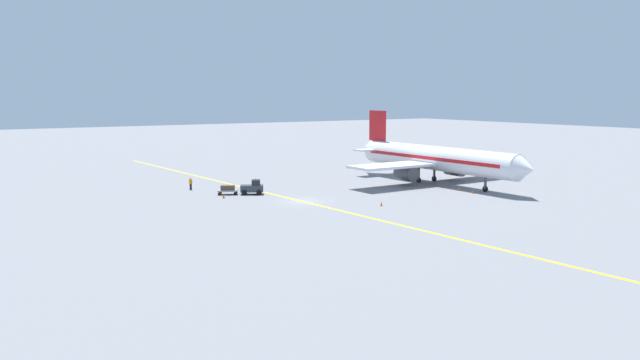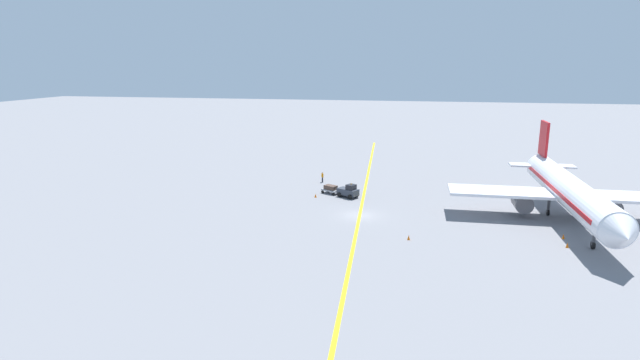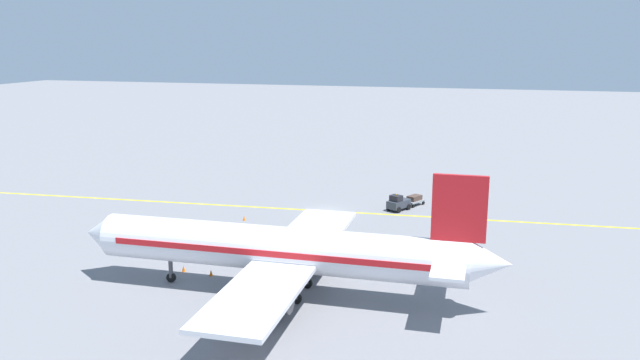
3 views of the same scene
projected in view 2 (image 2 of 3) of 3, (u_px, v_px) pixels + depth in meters
ground_plane at (360, 215)px, 63.15m from camera, size 400.00×400.00×0.00m
apron_yellow_centreline at (360, 215)px, 63.15m from camera, size 8.10×119.78×0.01m
airplane_at_gate at (568, 191)px, 60.54m from camera, size 28.09×35.45×10.60m
baggage_tug_dark at (348, 191)px, 71.48m from camera, size 3.35×2.81×2.11m
baggage_cart_trailing at (331, 189)px, 73.59m from camera, size 2.95×2.48×1.24m
ground_crew_worker at (322, 177)px, 80.53m from camera, size 0.38×0.51×1.68m
traffic_cone_near_nose at (316, 196)px, 71.58m from camera, size 0.32×0.32×0.55m
traffic_cone_mid_apron at (563, 236)px, 54.66m from camera, size 0.32×0.32×0.55m
traffic_cone_by_wingtip at (567, 245)px, 52.05m from camera, size 0.32×0.32×0.55m
traffic_cone_far_edge at (409, 237)px, 54.35m from camera, size 0.32×0.32×0.55m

